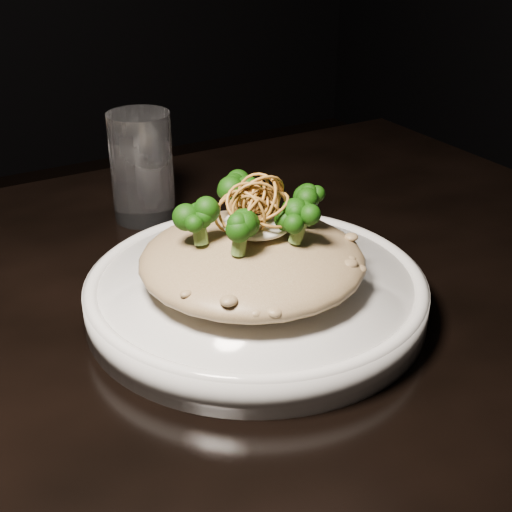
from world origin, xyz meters
The scene contains 7 objects.
table centered at (0.00, 0.00, 0.67)m, with size 1.10×0.80×0.75m.
plate centered at (0.06, -0.02, 0.77)m, with size 0.30×0.30×0.03m, color silver.
risotto centered at (0.06, -0.02, 0.80)m, with size 0.20×0.20×0.04m, color brown.
broccoli centered at (0.06, -0.02, 0.85)m, with size 0.14×0.14×0.05m, color black, non-canonical shape.
cheese centered at (0.07, -0.02, 0.83)m, with size 0.06×0.06×0.02m, color white.
shallots centered at (0.06, -0.02, 0.86)m, with size 0.05×0.05×0.04m, color brown, non-canonical shape.
drinking_glass centered at (0.06, 0.22, 0.81)m, with size 0.07×0.07×0.12m, color white.
Camera 1 is at (-0.21, -0.50, 1.09)m, focal length 50.00 mm.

